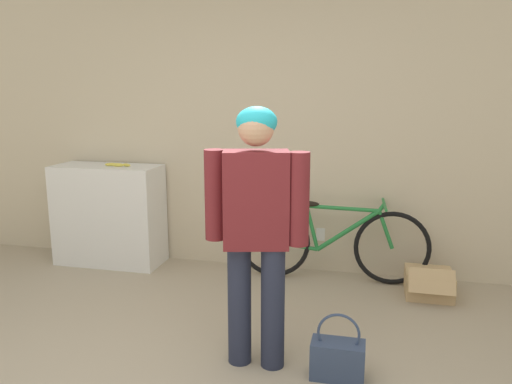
# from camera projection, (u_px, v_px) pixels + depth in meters

# --- Properties ---
(wall_back) EXTENTS (8.00, 0.07, 2.60)m
(wall_back) POSITION_uv_depth(u_px,v_px,m) (264.00, 131.00, 4.60)
(wall_back) COLOR beige
(wall_back) RESTS_ON ground_plane
(side_shelf) EXTENTS (1.02, 0.44, 0.96)m
(side_shelf) POSITION_uv_depth(u_px,v_px,m) (109.00, 215.00, 4.83)
(side_shelf) COLOR white
(side_shelf) RESTS_ON ground_plane
(person) EXTENTS (0.62, 0.29, 1.58)m
(person) POSITION_uv_depth(u_px,v_px,m) (256.00, 219.00, 2.92)
(person) COLOR #23283D
(person) RESTS_ON ground_plane
(bicycle) EXTENTS (1.69, 0.46, 0.73)m
(bicycle) POSITION_uv_depth(u_px,v_px,m) (331.00, 242.00, 4.39)
(bicycle) COLOR black
(bicycle) RESTS_ON ground_plane
(banana) EXTENTS (0.27, 0.08, 0.03)m
(banana) POSITION_uv_depth(u_px,v_px,m) (118.00, 165.00, 4.68)
(banana) COLOR #EAD64C
(banana) RESTS_ON side_shelf
(handbag) EXTENTS (0.31, 0.16, 0.40)m
(handbag) POSITION_uv_depth(u_px,v_px,m) (338.00, 358.00, 2.92)
(handbag) COLOR #334260
(handbag) RESTS_ON ground_plane
(cardboard_box) EXTENTS (0.37, 0.45, 0.27)m
(cardboard_box) POSITION_uv_depth(u_px,v_px,m) (429.00, 283.00, 4.12)
(cardboard_box) COLOR tan
(cardboard_box) RESTS_ON ground_plane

